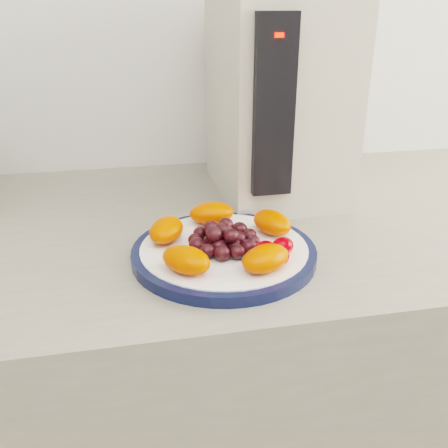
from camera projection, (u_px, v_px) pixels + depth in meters
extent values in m
cube|color=gray|center=(154.00, 438.00, 0.96)|extent=(3.50, 0.60, 0.90)
cylinder|color=#0E1638|center=(224.00, 253.00, 0.67)|extent=(0.25, 0.25, 0.01)
cylinder|color=white|center=(224.00, 252.00, 0.67)|extent=(0.22, 0.22, 0.02)
cube|color=beige|center=(277.00, 94.00, 0.85)|extent=(0.20, 0.28, 0.34)
cube|color=black|center=(274.00, 108.00, 0.71)|extent=(0.06, 0.02, 0.26)
cube|color=#FF0C05|center=(279.00, 35.00, 0.66)|extent=(0.01, 0.01, 0.01)
ellipsoid|color=#FF3700|center=(272.00, 222.00, 0.70)|extent=(0.06, 0.08, 0.03)
ellipsoid|color=#FF3700|center=(212.00, 213.00, 0.73)|extent=(0.07, 0.04, 0.03)
ellipsoid|color=#FF3700|center=(166.00, 230.00, 0.68)|extent=(0.07, 0.08, 0.03)
ellipsoid|color=#FF3700|center=(186.00, 260.00, 0.60)|extent=(0.08, 0.08, 0.03)
ellipsoid|color=#FF3700|center=(265.00, 258.00, 0.60)|extent=(0.08, 0.07, 0.03)
ellipsoid|color=black|center=(224.00, 240.00, 0.66)|extent=(0.02, 0.02, 0.02)
ellipsoid|color=black|center=(239.00, 239.00, 0.66)|extent=(0.02, 0.02, 0.02)
ellipsoid|color=black|center=(229.00, 234.00, 0.68)|extent=(0.02, 0.02, 0.02)
ellipsoid|color=black|center=(214.00, 236.00, 0.67)|extent=(0.02, 0.02, 0.02)
ellipsoid|color=black|center=(209.00, 242.00, 0.66)|extent=(0.02, 0.02, 0.02)
ellipsoid|color=black|center=(219.00, 246.00, 0.64)|extent=(0.02, 0.02, 0.02)
ellipsoid|color=black|center=(234.00, 246.00, 0.65)|extent=(0.02, 0.02, 0.02)
ellipsoid|color=black|center=(249.00, 235.00, 0.68)|extent=(0.02, 0.02, 0.02)
ellipsoid|color=black|center=(239.00, 229.00, 0.69)|extent=(0.02, 0.02, 0.02)
ellipsoid|color=black|center=(226.00, 228.00, 0.70)|extent=(0.02, 0.02, 0.02)
ellipsoid|color=black|center=(212.00, 229.00, 0.69)|extent=(0.02, 0.02, 0.02)
ellipsoid|color=black|center=(201.00, 233.00, 0.68)|extent=(0.02, 0.02, 0.02)
ellipsoid|color=black|center=(195.00, 240.00, 0.66)|extent=(0.02, 0.02, 0.02)
ellipsoid|color=black|center=(197.00, 245.00, 0.65)|extent=(0.02, 0.02, 0.02)
ellipsoid|color=black|center=(207.00, 251.00, 0.63)|extent=(0.02, 0.02, 0.02)
ellipsoid|color=black|center=(222.00, 253.00, 0.63)|extent=(0.02, 0.02, 0.02)
ellipsoid|color=black|center=(238.00, 252.00, 0.63)|extent=(0.02, 0.02, 0.02)
ellipsoid|color=black|center=(249.00, 247.00, 0.64)|extent=(0.02, 0.02, 0.02)
ellipsoid|color=black|center=(253.00, 241.00, 0.66)|extent=(0.02, 0.02, 0.02)
ellipsoid|color=black|center=(224.00, 230.00, 0.66)|extent=(0.02, 0.02, 0.02)
ellipsoid|color=black|center=(226.00, 225.00, 0.67)|extent=(0.02, 0.02, 0.02)
ellipsoid|color=black|center=(211.00, 228.00, 0.66)|extent=(0.02, 0.02, 0.02)
ellipsoid|color=black|center=(214.00, 235.00, 0.64)|extent=(0.02, 0.02, 0.02)
ellipsoid|color=black|center=(231.00, 236.00, 0.64)|extent=(0.02, 0.02, 0.02)
ellipsoid|color=#F10005|center=(265.00, 250.00, 0.63)|extent=(0.03, 0.03, 0.02)
ellipsoid|color=#F10005|center=(283.00, 246.00, 0.64)|extent=(0.04, 0.03, 0.02)
ellipsoid|color=#F10005|center=(279.00, 257.00, 0.61)|extent=(0.04, 0.04, 0.02)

